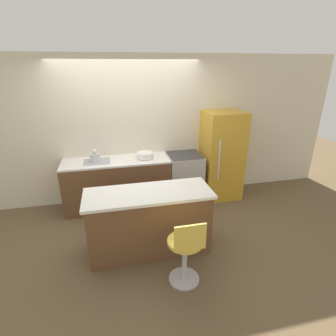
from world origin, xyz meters
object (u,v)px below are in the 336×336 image
object	(u,v)px
oven_range	(184,177)
stool_chair	(186,253)
mixing_bowl	(145,155)
refrigerator	(222,155)
kettle	(95,157)

from	to	relation	value
oven_range	stool_chair	world-z (taller)	oven_range
oven_range	mixing_bowl	bearing A→B (deg)	-179.14
stool_chair	oven_range	bearing A→B (deg)	74.33
oven_range	stool_chair	size ratio (longest dim) A/B	1.00
refrigerator	stool_chair	world-z (taller)	refrigerator
refrigerator	mixing_bowl	world-z (taller)	refrigerator
oven_range	kettle	size ratio (longest dim) A/B	4.14
stool_chair	kettle	world-z (taller)	kettle
stool_chair	kettle	bearing A→B (deg)	116.59
refrigerator	mixing_bowl	xyz separation A→B (m)	(-1.45, 0.00, 0.12)
kettle	mixing_bowl	bearing A→B (deg)	0.00
kettle	mixing_bowl	distance (m)	0.85
kettle	stool_chair	bearing A→B (deg)	-63.41
oven_range	kettle	distance (m)	1.66
refrigerator	kettle	xyz separation A→B (m)	(-2.29, 0.00, 0.15)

